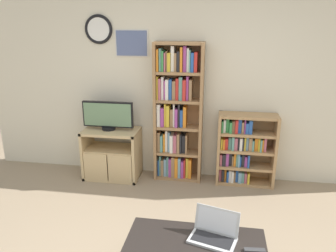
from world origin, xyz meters
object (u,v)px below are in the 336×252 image
(television, at_px, (108,116))
(bookshelf_short, at_px, (242,149))
(laptop, at_px, (214,232))
(coffee_table, at_px, (195,245))
(tv_stand, at_px, (112,154))
(remote_near_laptop, at_px, (255,250))
(bookshelf_tall, at_px, (177,114))

(television, relative_size, bookshelf_short, 0.72)
(laptop, bearing_deg, coffee_table, -142.45)
(tv_stand, height_order, television, television)
(tv_stand, xyz_separation_m, remote_near_laptop, (1.74, -1.79, 0.06))
(tv_stand, distance_m, bookshelf_short, 1.75)
(tv_stand, height_order, coffee_table, tv_stand)
(bookshelf_short, distance_m, remote_near_laptop, 1.91)
(tv_stand, height_order, bookshelf_tall, bookshelf_tall)
(tv_stand, height_order, bookshelf_short, bookshelf_short)
(television, distance_m, bookshelf_tall, 0.91)
(remote_near_laptop, bearing_deg, coffee_table, 77.76)
(bookshelf_short, bearing_deg, remote_near_laptop, -90.17)
(tv_stand, xyz_separation_m, bookshelf_tall, (0.87, 0.13, 0.56))
(tv_stand, distance_m, remote_near_laptop, 2.50)
(bookshelf_short, height_order, remote_near_laptop, bookshelf_short)
(bookshelf_tall, height_order, remote_near_laptop, bookshelf_tall)
(television, bearing_deg, bookshelf_short, 2.81)
(bookshelf_tall, distance_m, coffee_table, 1.99)
(bookshelf_tall, distance_m, laptop, 1.95)
(coffee_table, bearing_deg, remote_near_laptop, -7.06)
(bookshelf_short, relative_size, coffee_table, 0.85)
(bookshelf_short, height_order, coffee_table, bookshelf_short)
(bookshelf_tall, xyz_separation_m, bookshelf_short, (0.87, -0.01, -0.43))
(bookshelf_tall, height_order, bookshelf_short, bookshelf_tall)
(television, xyz_separation_m, remote_near_laptop, (1.77, -1.82, -0.48))
(tv_stand, relative_size, laptop, 1.76)
(bookshelf_tall, height_order, coffee_table, bookshelf_tall)
(coffee_table, height_order, laptop, laptop)
(bookshelf_tall, distance_m, remote_near_laptop, 2.17)
(laptop, bearing_deg, bookshelf_short, 95.59)
(tv_stand, xyz_separation_m, coffee_table, (1.28, -1.74, 0.00))
(bookshelf_short, distance_m, coffee_table, 1.91)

